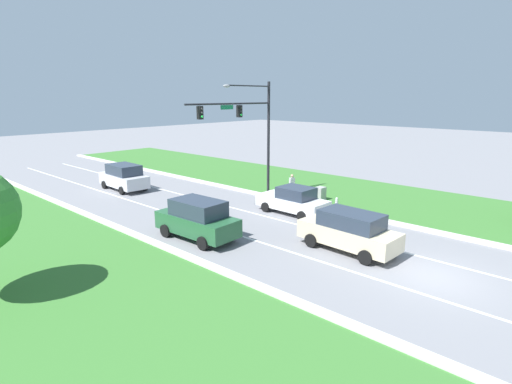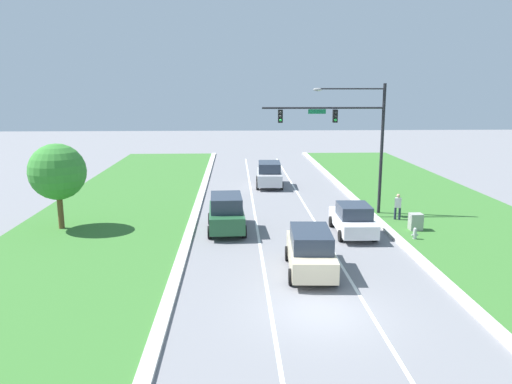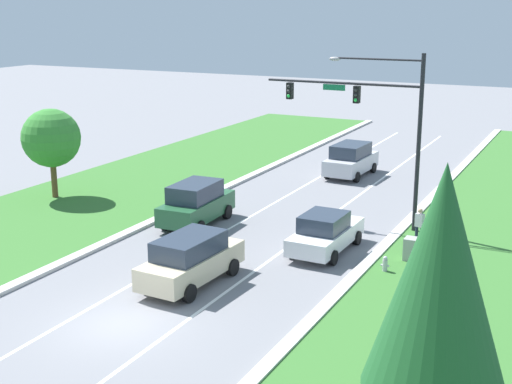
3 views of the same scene
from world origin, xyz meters
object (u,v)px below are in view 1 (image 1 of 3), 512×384
(fire_hydrant, at_px, (337,203))
(pedestrian, at_px, (292,184))
(forest_suv, at_px, (197,219))
(traffic_signal_mast, at_px, (249,123))
(champagne_suv, at_px, (349,231))
(utility_cabinet, at_px, (320,194))
(silver_suv, at_px, (124,177))
(white_sedan, at_px, (293,200))

(fire_hydrant, bearing_deg, pedestrian, 84.96)
(forest_suv, relative_size, fire_hydrant, 6.75)
(traffic_signal_mast, bearing_deg, champagne_suv, -110.77)
(traffic_signal_mast, height_order, utility_cabinet, traffic_signal_mast)
(silver_suv, xyz_separation_m, white_sedan, (3.69, -14.04, -0.17))
(forest_suv, xyz_separation_m, white_sedan, (7.05, -0.94, -0.21))
(traffic_signal_mast, height_order, fire_hydrant, traffic_signal_mast)
(silver_suv, relative_size, pedestrian, 2.84)
(silver_suv, xyz_separation_m, forest_suv, (-3.36, -13.10, 0.04))
(champagne_suv, xyz_separation_m, fire_hydrant, (6.31, 4.44, -0.66))
(champagne_suv, bearing_deg, forest_suv, 122.64)
(traffic_signal_mast, relative_size, champagne_suv, 1.68)
(utility_cabinet, distance_m, fire_hydrant, 1.88)
(white_sedan, distance_m, fire_hydrant, 3.37)
(forest_suv, height_order, fire_hydrant, forest_suv)
(traffic_signal_mast, bearing_deg, silver_suv, 114.19)
(traffic_signal_mast, xyz_separation_m, white_sedan, (-0.62, -4.44, -4.65))
(champagne_suv, distance_m, utility_cabinet, 9.33)
(utility_cabinet, relative_size, pedestrian, 0.61)
(silver_suv, relative_size, utility_cabinet, 4.67)
(pedestrian, height_order, fire_hydrant, pedestrian)
(silver_suv, distance_m, pedestrian, 13.39)
(silver_suv, bearing_deg, forest_suv, -101.91)
(utility_cabinet, distance_m, pedestrian, 2.34)
(forest_suv, relative_size, white_sedan, 1.00)
(traffic_signal_mast, relative_size, silver_suv, 1.73)
(forest_suv, xyz_separation_m, champagne_suv, (3.80, -6.71, -0.06))
(silver_suv, relative_size, fire_hydrant, 6.85)
(silver_suv, bearing_deg, champagne_suv, -86.26)
(forest_suv, bearing_deg, silver_suv, 73.35)
(traffic_signal_mast, height_order, pedestrian, traffic_signal_mast)
(forest_suv, bearing_deg, utility_cabinet, -5.05)
(forest_suv, distance_m, fire_hydrant, 10.39)
(pedestrian, distance_m, fire_hydrant, 4.09)
(fire_hydrant, bearing_deg, champagne_suv, -144.88)
(traffic_signal_mast, xyz_separation_m, pedestrian, (2.79, -1.74, -4.57))
(pedestrian, bearing_deg, champagne_suv, 74.45)
(pedestrian, xyz_separation_m, fire_hydrant, (-0.36, -4.03, -0.59))
(traffic_signal_mast, relative_size, fire_hydrant, 11.86)
(white_sedan, height_order, champagne_suv, champagne_suv)
(champagne_suv, height_order, fire_hydrant, champagne_suv)
(champagne_suv, relative_size, utility_cabinet, 4.82)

